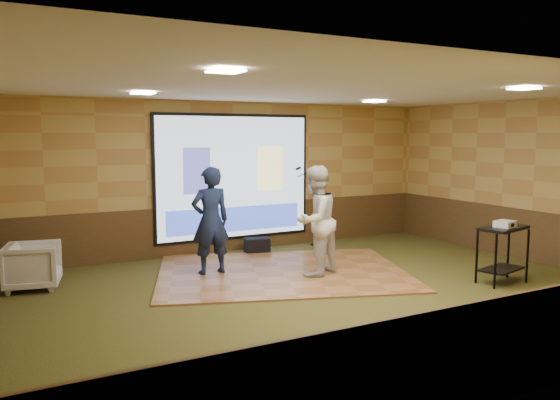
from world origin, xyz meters
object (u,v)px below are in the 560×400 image
projector_screen (234,178)px  player_right (315,221)px  projector (505,224)px  mic_stand (315,222)px  dance_floor (282,272)px  player_left (210,220)px  banquet_chair (33,266)px  av_table (503,244)px  duffel_bag (257,245)px

projector_screen → player_right: 2.59m
projector → mic_stand: mic_stand is taller
player_right → projector: 2.98m
dance_floor → player_left: bearing=158.3°
projector_screen → dance_floor: bearing=-90.4°
projector_screen → player_right: bearing=-81.8°
banquet_chair → projector: bearing=-103.8°
projector_screen → projector: 5.12m
mic_stand → projector_screen: bearing=153.6°
player_right → mic_stand: bearing=-146.5°
dance_floor → av_table: size_ratio=4.57×
player_right → duffel_bag: size_ratio=3.78×
player_right → mic_stand: 2.60m
player_left → av_table: (3.89, -2.64, -0.30)m
av_table → mic_stand: (-1.05, 3.93, -0.13)m
player_left → duffel_bag: 2.01m
player_right → duffel_bag: 2.23m
player_left → av_table: player_left is taller
player_right → duffel_bag: player_right is taller
mic_stand → duffel_bag: (-1.42, -0.10, -0.34)m
projector_screen → mic_stand: (1.71, -0.32, -0.98)m
dance_floor → av_table: bearing=-38.4°
projector_screen → duffel_bag: 1.42m
dance_floor → projector: (2.76, -2.23, 0.94)m
dance_floor → player_left: player_left is taller
player_left → duffel_bag: player_left is taller
projector_screen → projector: projector_screen is taller
av_table → projector: size_ratio=3.02×
player_left → duffel_bag: bearing=-139.0°
av_table → projector: projector is taller
projector_screen → player_left: bearing=-125.0°
dance_floor → av_table: (2.77, -2.19, 0.61)m
mic_stand → player_left: bearing=-171.2°
projector → player_right: bearing=129.3°
mic_stand → av_table: bearing=-90.8°
av_table → projector: 0.34m
dance_floor → player_left: (-1.12, 0.44, 0.91)m
player_right → mic_stand: player_right is taller
dance_floor → duffel_bag: size_ratio=8.65×
projector_screen → mic_stand: 2.00m
projector_screen → dance_floor: (-0.02, -2.06, -1.46)m
banquet_chair → projector_screen: bearing=-61.7°
player_right → duffel_bag: bearing=-112.9°
projector_screen → dance_floor: size_ratio=0.80×
projector → player_left: bearing=131.5°
dance_floor → duffel_bag: duffel_bag is taller
projector → banquet_chair: projector is taller
duffel_bag → av_table: bearing=-57.2°
player_right → projector: player_right is taller
dance_floor → projector: 3.67m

